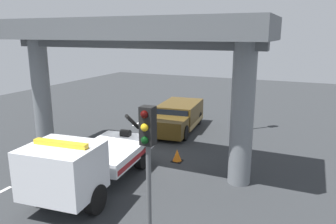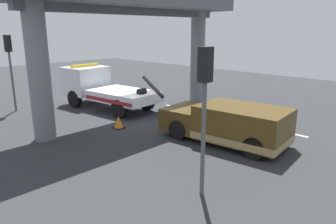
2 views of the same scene
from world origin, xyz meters
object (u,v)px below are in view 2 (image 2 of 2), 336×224
Objects in this scene: towed_van_green at (229,124)px; traffic_light_far at (9,56)px; traffic_cone_orange at (119,123)px; traffic_light_near at (204,90)px; tow_truck_white at (101,87)px.

traffic_light_far is (11.68, 4.09, 2.30)m from towed_van_green.
traffic_light_far reaches higher than traffic_cone_orange.
traffic_cone_orange is at bearing -17.67° from traffic_light_near.
traffic_light_near is at bearing 159.66° from tow_truck_white.
traffic_light_near is 7.16× the size of traffic_cone_orange.
towed_van_green is (-8.97, -0.09, -0.42)m from tow_truck_white.
tow_truck_white is 4.66m from traffic_cone_orange.
tow_truck_white is 1.74× the size of traffic_light_far.
tow_truck_white is 11.64m from traffic_light_near.
tow_truck_white reaches higher than traffic_cone_orange.
traffic_light_near is at bearing 113.96° from towed_van_green.
traffic_light_far is (13.50, -0.00, 0.08)m from traffic_light_near.
traffic_light_far is 7.37× the size of traffic_cone_orange.
traffic_light_near reaches higher than tow_truck_white.
towed_van_green is 1.31× the size of traffic_light_near.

